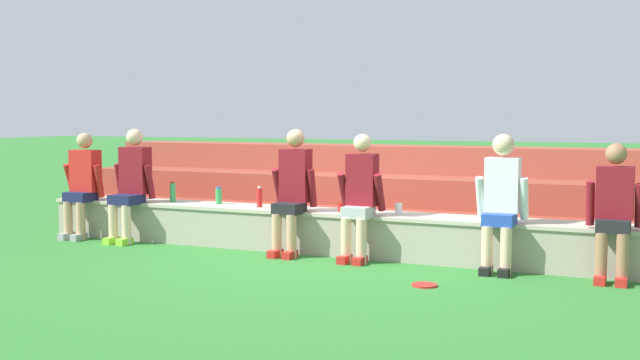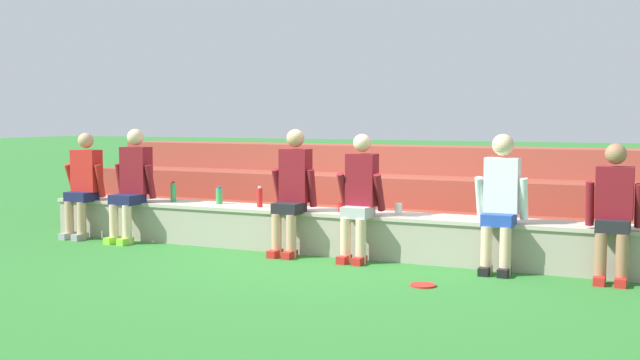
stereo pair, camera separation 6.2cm
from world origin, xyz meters
The scene contains 15 objects.
ground_plane centered at (0.00, 0.00, 0.00)m, with size 80.00×80.00×0.00m, color #2D752D.
stone_seating_wall centered at (0.00, 0.27, 0.26)m, with size 7.63×0.58×0.48m.
brick_bleachers centered at (0.00, 2.20, 0.44)m, with size 9.09×2.25×1.13m.
person_far_left centered at (-3.36, -0.03, 0.71)m, with size 0.55×0.47×1.34m.
person_left_of_center centered at (-2.62, 0.00, 0.73)m, with size 0.54×0.57×1.39m.
person_center centered at (-0.41, 0.01, 0.74)m, with size 0.51×0.54×1.40m.
person_right_of_center centered at (0.42, -0.03, 0.71)m, with size 0.50×0.50×1.36m.
person_far_right centered at (1.91, 0.00, 0.73)m, with size 0.51×0.51×1.37m.
person_rightmost_edge centered at (2.96, -0.03, 0.68)m, with size 0.51×0.47×1.29m.
water_bottle_near_left centered at (-0.96, 0.25, 0.59)m, with size 0.07×0.07×0.25m.
water_bottle_mid_right centered at (-2.21, 0.29, 0.60)m, with size 0.07×0.07×0.26m.
water_bottle_near_right centered at (-1.57, 0.33, 0.58)m, with size 0.08×0.08×0.21m.
plastic_cup_left_end centered at (0.75, 0.28, 0.54)m, with size 0.08×0.08×0.12m, color white.
plastic_cup_right_end centered at (0.10, 0.22, 0.53)m, with size 0.08×0.08×0.11m, color red.
frisbee centered at (1.41, -0.97, 0.01)m, with size 0.24×0.24×0.02m, color red.
Camera 1 is at (3.37, -7.64, 1.54)m, focal length 43.10 mm.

